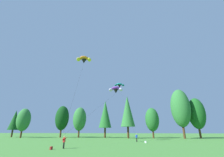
{
  "coord_description": "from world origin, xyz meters",
  "views": [
    {
      "loc": [
        4.28,
        -5.46,
        2.49
      ],
      "look_at": [
        1.79,
        20.87,
        11.52
      ],
      "focal_mm": 24.17,
      "sensor_mm": 36.0,
      "label": 1
    }
  ],
  "objects_px": {
    "kite_flyer_near": "(64,141)",
    "parafoil_kite_mid_teal": "(119,85)",
    "parafoil_kite_far_orange": "(84,60)",
    "parafoil_kite_high_purple": "(116,90)",
    "backpack": "(51,148)",
    "kite_flyer_mid": "(137,137)",
    "picnic_cooler": "(146,142)"
  },
  "relations": [
    {
      "from": "kite_flyer_near",
      "to": "backpack",
      "type": "xyz_separation_m",
      "value": [
        -1.12,
        -1.38,
        -0.8
      ]
    },
    {
      "from": "parafoil_kite_mid_teal",
      "to": "kite_flyer_near",
      "type": "bearing_deg",
      "value": -102.37
    },
    {
      "from": "kite_flyer_near",
      "to": "parafoil_kite_mid_teal",
      "type": "relative_size",
      "value": 0.09
    },
    {
      "from": "parafoil_kite_high_purple",
      "to": "picnic_cooler",
      "type": "distance_m",
      "value": 15.13
    },
    {
      "from": "kite_flyer_near",
      "to": "parafoil_kite_far_orange",
      "type": "distance_m",
      "value": 20.38
    },
    {
      "from": "parafoil_kite_far_orange",
      "to": "backpack",
      "type": "relative_size",
      "value": 45.12
    },
    {
      "from": "kite_flyer_near",
      "to": "parafoil_kite_mid_teal",
      "type": "xyz_separation_m",
      "value": [
        6.72,
        30.62,
        16.99
      ]
    },
    {
      "from": "kite_flyer_near",
      "to": "backpack",
      "type": "height_order",
      "value": "kite_flyer_near"
    },
    {
      "from": "kite_flyer_mid",
      "to": "picnic_cooler",
      "type": "xyz_separation_m",
      "value": [
        1.62,
        -2.14,
        -0.83
      ]
    },
    {
      "from": "kite_flyer_near",
      "to": "picnic_cooler",
      "type": "xyz_separation_m",
      "value": [
        12.63,
        10.99,
        -0.83
      ]
    },
    {
      "from": "backpack",
      "to": "kite_flyer_mid",
      "type": "bearing_deg",
      "value": -22.68
    },
    {
      "from": "parafoil_kite_far_orange",
      "to": "picnic_cooler",
      "type": "height_order",
      "value": "parafoil_kite_far_orange"
    },
    {
      "from": "kite_flyer_mid",
      "to": "picnic_cooler",
      "type": "distance_m",
      "value": 2.81
    },
    {
      "from": "kite_flyer_near",
      "to": "parafoil_kite_high_purple",
      "type": "bearing_deg",
      "value": 69.33
    },
    {
      "from": "kite_flyer_mid",
      "to": "parafoil_kite_far_orange",
      "type": "distance_m",
      "value": 21.61
    },
    {
      "from": "parafoil_kite_far_orange",
      "to": "picnic_cooler",
      "type": "bearing_deg",
      "value": 4.1
    },
    {
      "from": "kite_flyer_near",
      "to": "parafoil_kite_far_orange",
      "type": "bearing_deg",
      "value": 95.5
    },
    {
      "from": "backpack",
      "to": "picnic_cooler",
      "type": "xyz_separation_m",
      "value": [
        13.76,
        12.37,
        -0.03
      ]
    },
    {
      "from": "parafoil_kite_high_purple",
      "to": "picnic_cooler",
      "type": "bearing_deg",
      "value": -41.95
    },
    {
      "from": "parafoil_kite_high_purple",
      "to": "parafoil_kite_far_orange",
      "type": "xyz_separation_m",
      "value": [
        -7.26,
        -6.67,
        6.04
      ]
    },
    {
      "from": "kite_flyer_near",
      "to": "kite_flyer_mid",
      "type": "bearing_deg",
      "value": 50.01
    },
    {
      "from": "kite_flyer_mid",
      "to": "backpack",
      "type": "bearing_deg",
      "value": -129.91
    },
    {
      "from": "backpack",
      "to": "picnic_cooler",
      "type": "distance_m",
      "value": 18.5
    },
    {
      "from": "parafoil_kite_mid_teal",
      "to": "picnic_cooler",
      "type": "xyz_separation_m",
      "value": [
        5.92,
        -19.63,
        -17.82
      ]
    },
    {
      "from": "parafoil_kite_high_purple",
      "to": "picnic_cooler",
      "type": "relative_size",
      "value": 33.47
    },
    {
      "from": "kite_flyer_mid",
      "to": "picnic_cooler",
      "type": "bearing_deg",
      "value": -52.97
    },
    {
      "from": "parafoil_kite_high_purple",
      "to": "parafoil_kite_far_orange",
      "type": "distance_m",
      "value": 11.57
    },
    {
      "from": "parafoil_kite_far_orange",
      "to": "picnic_cooler",
      "type": "xyz_separation_m",
      "value": [
        13.6,
        0.97,
        -18.54
      ]
    },
    {
      "from": "parafoil_kite_mid_teal",
      "to": "picnic_cooler",
      "type": "relative_size",
      "value": 35.3
    },
    {
      "from": "parafoil_kite_high_purple",
      "to": "backpack",
      "type": "xyz_separation_m",
      "value": [
        -7.42,
        -18.07,
        -12.47
      ]
    },
    {
      "from": "parafoil_kite_high_purple",
      "to": "picnic_cooler",
      "type": "xyz_separation_m",
      "value": [
        6.34,
        -5.7,
        -12.5
      ]
    },
    {
      "from": "parafoil_kite_mid_teal",
      "to": "parafoil_kite_high_purple",
      "type": "bearing_deg",
      "value": -91.72
    }
  ]
}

